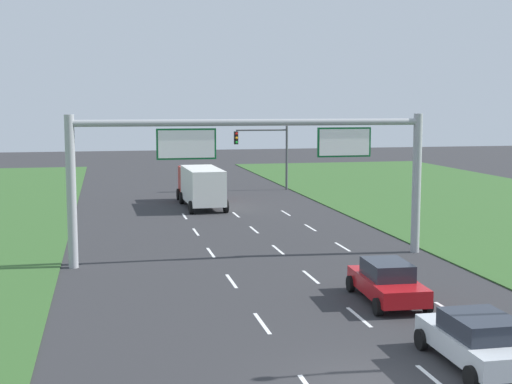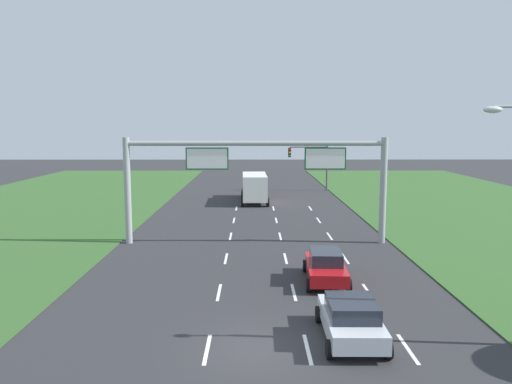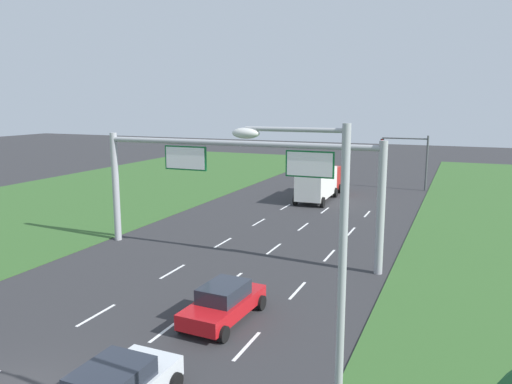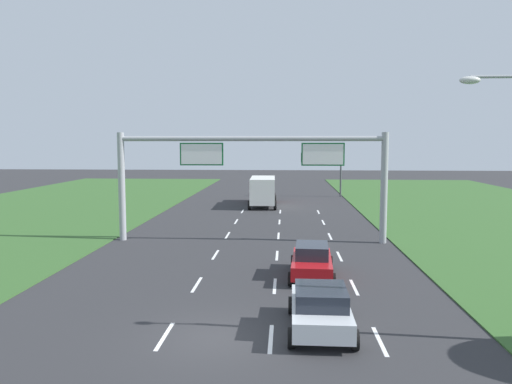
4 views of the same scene
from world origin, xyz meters
name	(u,v)px [view 3 (image 3 of 4)]	position (x,y,z in m)	size (l,w,h in m)	color
lane_dashes_inner_left	(96,315)	(-1.75, 6.00, 0.00)	(0.14, 50.40, 0.01)	white
lane_dashes_inner_right	(167,329)	(1.75, 6.00, 0.00)	(0.14, 50.40, 0.01)	white
lane_dashes_slip	(247,346)	(5.25, 6.00, 0.00)	(0.14, 50.40, 0.01)	white
car_near_red	(224,302)	(3.47, 7.65, 0.78)	(2.29, 4.51, 1.56)	red
box_truck	(319,182)	(-0.05, 34.52, 1.61)	(2.84, 8.54, 2.90)	#B21E19
sign_gantry	(235,173)	(0.12, 15.96, 4.87)	(17.24, 0.44, 7.00)	#9EA0A5
traffic_light_mast	(407,152)	(6.76, 43.12, 3.87)	(4.76, 0.49, 5.60)	#47494F
street_lamp	(324,284)	(9.63, 0.21, 5.08)	(2.61, 0.32, 8.50)	#9EA0A5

